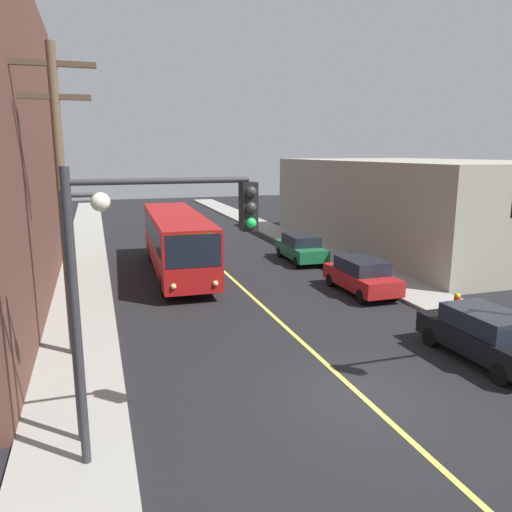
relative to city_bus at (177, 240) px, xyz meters
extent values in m
plane|color=black|center=(2.47, -15.34, -1.82)|extent=(120.00, 120.00, 0.00)
cube|color=gray|center=(-4.78, -5.34, -1.74)|extent=(2.50, 90.00, 0.15)
cube|color=gray|center=(9.72, -5.34, -1.74)|extent=(2.50, 90.00, 0.15)
cube|color=#D8CC4C|center=(2.47, -0.34, -1.81)|extent=(0.16, 60.00, 0.01)
cube|color=black|center=(-6.07, -3.86, -0.22)|extent=(0.06, 15.58, 1.30)
cube|color=black|center=(-6.07, -3.86, 2.98)|extent=(0.06, 15.58, 1.30)
cube|color=black|center=(-6.07, -3.86, 6.18)|extent=(0.06, 15.58, 1.30)
cube|color=black|center=(-6.07, -3.86, 9.38)|extent=(0.06, 15.58, 1.30)
cube|color=gray|center=(16.97, 2.69, 1.11)|extent=(12.00, 21.81, 5.86)
cube|color=black|center=(11.01, 2.69, -0.22)|extent=(0.06, 15.27, 1.30)
cube|color=maroon|center=(0.00, 0.01, 0.01)|extent=(2.98, 12.08, 2.75)
cube|color=black|center=(-0.21, -5.96, 0.53)|extent=(2.35, 0.16, 1.40)
cube|color=black|center=(0.22, 5.99, 0.63)|extent=(2.30, 0.16, 1.10)
cube|color=black|center=(-1.25, 0.06, 0.53)|extent=(0.43, 10.20, 1.10)
cube|color=black|center=(1.25, -0.03, 0.53)|extent=(0.43, 10.20, 1.10)
cube|color=orange|center=(-0.21, -5.95, 1.13)|extent=(1.79, 0.12, 0.30)
sphere|color=#F9D872|center=(-1.11, -5.97, -0.92)|extent=(0.24, 0.24, 0.24)
sphere|color=#F9D872|center=(0.68, -6.04, -0.92)|extent=(0.24, 0.24, 0.24)
cylinder|color=black|center=(-1.27, -4.14, -1.32)|extent=(0.34, 1.01, 1.00)
cylinder|color=black|center=(0.97, -4.22, -1.32)|extent=(0.34, 1.01, 1.00)
cylinder|color=black|center=(-1.00, 3.55, -1.32)|extent=(0.34, 1.01, 1.00)
cylinder|color=black|center=(1.25, 3.47, -1.32)|extent=(0.34, 1.01, 1.00)
cube|color=black|center=(7.27, -14.39, -1.15)|extent=(1.87, 4.43, 0.70)
cube|color=black|center=(7.27, -14.39, -0.50)|extent=(1.66, 2.49, 0.60)
cylinder|color=black|center=(6.49, -15.90, -1.50)|extent=(0.23, 0.64, 0.64)
cylinder|color=black|center=(6.45, -12.90, -1.50)|extent=(0.23, 0.64, 0.64)
cylinder|color=black|center=(8.05, -12.88, -1.50)|extent=(0.23, 0.64, 0.64)
cube|color=maroon|center=(7.44, -6.49, -1.15)|extent=(1.83, 4.41, 0.70)
cube|color=black|center=(7.44, -6.49, -0.50)|extent=(1.64, 2.48, 0.60)
cylinder|color=black|center=(6.63, -7.98, -1.50)|extent=(0.22, 0.64, 0.64)
cylinder|color=black|center=(8.23, -8.00, -1.50)|extent=(0.22, 0.64, 0.64)
cylinder|color=black|center=(6.65, -4.98, -1.50)|extent=(0.22, 0.64, 0.64)
cylinder|color=black|center=(8.25, -5.00, -1.50)|extent=(0.22, 0.64, 0.64)
cube|color=#196038|center=(7.44, 0.59, -1.15)|extent=(1.96, 4.46, 0.70)
cube|color=black|center=(7.44, 0.59, -0.50)|extent=(1.71, 2.52, 0.60)
cylinder|color=black|center=(6.59, -0.88, -1.50)|extent=(0.24, 0.65, 0.64)
cylinder|color=black|center=(8.19, -0.94, -1.50)|extent=(0.24, 0.65, 0.64)
cylinder|color=black|center=(6.70, 2.12, -1.50)|extent=(0.24, 0.65, 0.64)
cylinder|color=black|center=(8.30, 2.06, -1.50)|extent=(0.24, 0.65, 0.64)
cylinder|color=brown|center=(-4.91, -10.21, 2.98)|extent=(0.28, 0.28, 9.30)
cube|color=#4C3D2D|center=(-4.91, -10.21, 7.03)|extent=(2.40, 0.16, 0.16)
cube|color=#4C3D2D|center=(-4.91, -10.21, 6.13)|extent=(2.00, 0.16, 0.16)
cylinder|color=#2D2D33|center=(-4.48, -16.28, 1.33)|extent=(0.18, 0.18, 6.00)
cylinder|color=#2D2D33|center=(-2.73, -16.28, 4.03)|extent=(3.50, 0.12, 0.12)
cube|color=black|center=(-0.98, -16.28, 3.48)|extent=(0.32, 0.36, 1.00)
sphere|color=#2D2D2D|center=(-0.98, -16.47, 3.80)|extent=(0.22, 0.22, 0.22)
sphere|color=#2D2D2D|center=(-0.98, -16.47, 3.48)|extent=(0.22, 0.22, 0.22)
sphere|color=green|center=(-0.98, -16.47, 3.16)|extent=(0.22, 0.22, 0.22)
cylinder|color=#38383D|center=(-4.58, -15.41, 1.08)|extent=(0.16, 0.16, 5.50)
cylinder|color=#38383D|center=(-4.23, -15.41, 3.73)|extent=(0.70, 0.10, 0.10)
sphere|color=#EAE5C6|center=(-3.88, -15.41, 3.58)|extent=(0.40, 0.40, 0.40)
cylinder|color=red|center=(9.32, -10.68, -1.32)|extent=(0.26, 0.26, 0.70)
sphere|color=gold|center=(9.32, -10.68, -0.95)|extent=(0.24, 0.24, 0.24)
cylinder|color=red|center=(9.16, -10.68, -1.22)|extent=(0.12, 0.10, 0.10)
cylinder|color=red|center=(9.48, -10.68, -1.22)|extent=(0.12, 0.10, 0.10)
camera|label=1|loc=(-3.97, -26.03, 4.58)|focal=34.79mm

